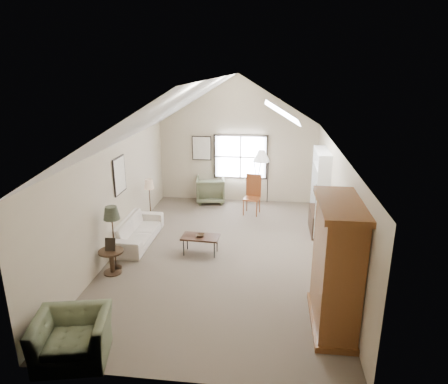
# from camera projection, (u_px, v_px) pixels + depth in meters

# --- Properties ---
(room_shell) EXTENTS (5.01, 8.01, 4.00)m
(room_shell) POSITION_uv_depth(u_px,v_px,m) (222.00, 116.00, 8.38)
(room_shell) COLOR #685A4A
(room_shell) RESTS_ON ground
(window) EXTENTS (1.72, 0.08, 1.42)m
(window) POSITION_uv_depth(u_px,v_px,m) (241.00, 157.00, 12.65)
(window) COLOR black
(window) RESTS_ON room_shell
(skylight) EXTENTS (0.80, 1.20, 0.52)m
(skylight) POSITION_uv_depth(u_px,v_px,m) (283.00, 111.00, 9.08)
(skylight) COLOR white
(skylight) RESTS_ON room_shell
(wall_art) EXTENTS (1.97, 3.71, 0.88)m
(wall_art) POSITION_uv_depth(u_px,v_px,m) (162.00, 161.00, 10.88)
(wall_art) COLOR black
(wall_art) RESTS_ON room_shell
(armoire) EXTENTS (0.60, 1.50, 2.20)m
(armoire) POSITION_uv_depth(u_px,v_px,m) (336.00, 266.00, 6.50)
(armoire) COLOR brown
(armoire) RESTS_ON ground
(tv_alcove) EXTENTS (0.32, 1.30, 2.10)m
(tv_alcove) POSITION_uv_depth(u_px,v_px,m) (320.00, 191.00, 10.25)
(tv_alcove) COLOR white
(tv_alcove) RESTS_ON ground
(media_console) EXTENTS (0.34, 1.18, 0.60)m
(media_console) POSITION_uv_depth(u_px,v_px,m) (317.00, 221.00, 10.51)
(media_console) COLOR #382316
(media_console) RESTS_ON ground
(tv_panel) EXTENTS (0.05, 0.90, 0.55)m
(tv_panel) POSITION_uv_depth(u_px,v_px,m) (318.00, 199.00, 10.32)
(tv_panel) COLOR black
(tv_panel) RESTS_ON media_console
(sofa) EXTENTS (0.82, 2.09, 0.61)m
(sofa) POSITION_uv_depth(u_px,v_px,m) (136.00, 230.00, 9.92)
(sofa) COLOR beige
(sofa) RESTS_ON ground
(armchair_near) EXTENTS (1.25, 1.15, 0.70)m
(armchair_near) POSITION_uv_depth(u_px,v_px,m) (73.00, 337.00, 5.95)
(armchair_near) COLOR #525A3F
(armchair_near) RESTS_ON ground
(armchair_far) EXTENTS (1.00, 1.02, 0.82)m
(armchair_far) POSITION_uv_depth(u_px,v_px,m) (211.00, 190.00, 12.82)
(armchair_far) COLOR #535B3F
(armchair_far) RESTS_ON ground
(coffee_table) EXTENTS (0.89, 0.52, 0.44)m
(coffee_table) POSITION_uv_depth(u_px,v_px,m) (201.00, 245.00, 9.30)
(coffee_table) COLOR #372016
(coffee_table) RESTS_ON ground
(bowl) EXTENTS (0.22, 0.22, 0.05)m
(bowl) POSITION_uv_depth(u_px,v_px,m) (200.00, 235.00, 9.23)
(bowl) COLOR #392717
(bowl) RESTS_ON coffee_table
(side_table) EXTENTS (0.53, 0.53, 0.52)m
(side_table) POSITION_uv_depth(u_px,v_px,m) (112.00, 262.00, 8.42)
(side_table) COLOR #372716
(side_table) RESTS_ON ground
(side_chair) EXTENTS (0.53, 0.53, 1.17)m
(side_chair) POSITION_uv_depth(u_px,v_px,m) (252.00, 195.00, 11.71)
(side_chair) COLOR brown
(side_chair) RESTS_ON ground
(tripod_lamp) EXTENTS (0.61, 0.61, 1.77)m
(tripod_lamp) POSITION_uv_depth(u_px,v_px,m) (261.00, 177.00, 12.50)
(tripod_lamp) COLOR white
(tripod_lamp) RESTS_ON ground
(dark_lamp) EXTENTS (0.35, 0.35, 1.46)m
(dark_lamp) POSITION_uv_depth(u_px,v_px,m) (114.00, 238.00, 8.47)
(dark_lamp) COLOR #25291D
(dark_lamp) RESTS_ON ground
(tan_lamp) EXTENTS (0.26, 0.26, 1.31)m
(tan_lamp) POSITION_uv_depth(u_px,v_px,m) (150.00, 201.00, 10.95)
(tan_lamp) COLOR #A18167
(tan_lamp) RESTS_ON ground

